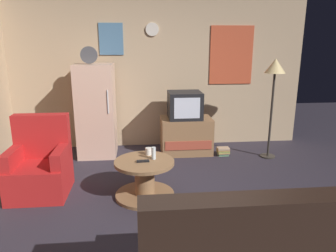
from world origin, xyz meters
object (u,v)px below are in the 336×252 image
Objects in this scene: tv_stand at (186,135)px; armchair at (40,167)px; standing_lamp at (275,74)px; crt_tv at (185,105)px; wine_glass at (154,153)px; mug_ceramic_white at (148,151)px; coffee_table at (145,179)px; fridge at (96,110)px; book_stack at (223,151)px; remote_control at (143,161)px.

tv_stand is 2.40m from armchair.
standing_lamp is 3.62m from armchair.
wine_glass is at bearing -111.84° from crt_tv.
tv_stand is 5.60× the size of wine_glass.
crt_tv is at bearing 63.81° from mug_ceramic_white.
tv_stand reaches higher than coffee_table.
mug_ceramic_white is at bearing -59.93° from fridge.
coffee_table is 1.31m from armchair.
crt_tv reaches higher than book_stack.
tv_stand is 1.50m from mug_ceramic_white.
armchair is at bearing -157.40° from book_stack.
coffee_table is (0.74, -1.58, -0.52)m from fridge.
standing_lamp is (2.79, -0.38, 0.60)m from fridge.
wine_glass is (-0.59, -1.48, -0.29)m from crt_tv.
fridge is 2.88m from standing_lamp.
mug_ceramic_white is 0.45× the size of book_stack.
standing_lamp is at bearing -11.28° from book_stack.
armchair is (-1.27, 0.28, -0.14)m from remote_control.
standing_lamp is 1.66× the size of armchair.
remote_control is 0.75× the size of book_stack.
mug_ceramic_white is at bearing -1.75° from armchair.
wine_glass is (-0.62, -1.48, 0.24)m from tv_stand.
tv_stand reaches higher than mug_ceramic_white.
tv_stand is 1.75m from remote_control.
tv_stand is at bearing 1.72° from crt_tv.
wine_glass is (0.85, -1.53, -0.21)m from fridge.
standing_lamp is at bearing 26.54° from remote_control.
tv_stand is at bearing 62.73° from mug_ceramic_white.
armchair is at bearing 169.19° from coffee_table.
armchair is (-0.55, -1.33, -0.42)m from fridge.
crt_tv is (-0.03, -0.00, 0.52)m from tv_stand.
fridge is at bearing 173.37° from book_stack.
crt_tv is at bearing 60.90° from remote_control.
armchair reaches higher than wine_glass.
tv_stand is 9.33× the size of mug_ceramic_white.
wine_glass reaches higher than tv_stand.
wine_glass is at bearing -70.05° from mug_ceramic_white.
fridge reaches higher than wine_glass.
mug_ceramic_white is (-0.06, 0.16, -0.03)m from wine_glass.
fridge is 1.11× the size of standing_lamp.
armchair is at bearing 178.25° from mug_ceramic_white.
remote_control is at bearing -65.97° from fridge.
coffee_table is at bearing -64.94° from fridge.
armchair reaches higher than book_stack.
tv_stand is 0.52m from crt_tv.
coffee_table is (-2.05, -1.19, -1.12)m from standing_lamp.
fridge is 1.82m from coffee_table.
crt_tv is 6.00× the size of mug_ceramic_white.
fridge is at bearing 172.16° from standing_lamp.
armchair is at bearing -164.13° from standing_lamp.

